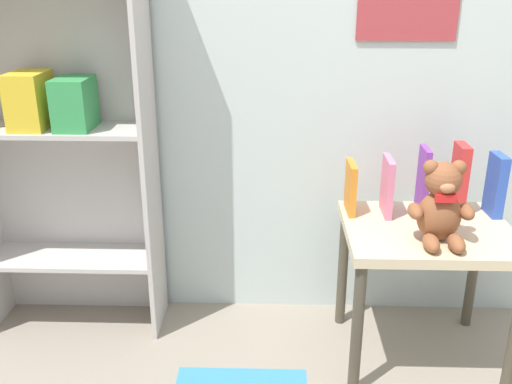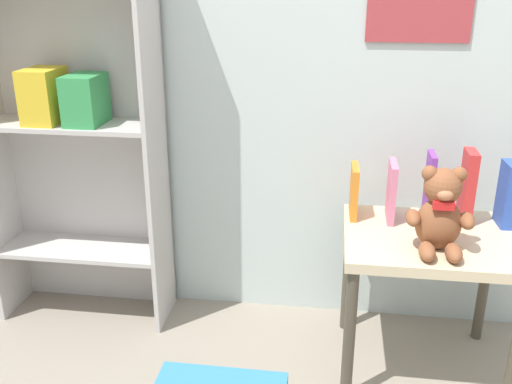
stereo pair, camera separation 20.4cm
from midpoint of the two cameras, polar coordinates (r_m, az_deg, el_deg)
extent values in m
cube|color=silver|center=(2.23, 11.42, 17.21)|extent=(4.80, 0.06, 2.50)
cube|color=#A8383D|center=(2.23, 18.70, 16.74)|extent=(0.37, 0.01, 0.22)
cube|color=#BCB7B2|center=(2.19, -7.49, 6.37)|extent=(0.02, 0.26, 1.67)
cube|color=#BCB7B2|center=(2.41, -14.64, 7.21)|extent=(0.70, 0.02, 1.67)
cube|color=#BCB7B2|center=(2.49, -14.57, -5.52)|extent=(0.67, 0.24, 0.02)
cube|color=#BCB7B2|center=(2.31, -15.76, 6.48)|extent=(0.67, 0.24, 0.02)
cube|color=gold|center=(2.31, -18.07, 9.10)|extent=(0.13, 0.18, 0.21)
cube|color=#33934C|center=(2.24, -14.20, 8.92)|extent=(0.13, 0.18, 0.19)
cube|color=beige|center=(2.09, 19.77, -4.60)|extent=(0.59, 0.50, 0.04)
cylinder|color=#494233|center=(1.99, 12.31, -14.06)|extent=(0.04, 0.04, 0.50)
cylinder|color=#494233|center=(2.36, 11.65, -8.03)|extent=(0.04, 0.04, 0.50)
cylinder|color=#494233|center=(2.46, 24.14, -8.32)|extent=(0.04, 0.04, 0.50)
ellipsoid|color=brown|center=(1.96, 20.65, -3.04)|extent=(0.15, 0.11, 0.17)
sphere|color=brown|center=(1.92, 21.13, 0.46)|extent=(0.12, 0.12, 0.12)
sphere|color=brown|center=(1.89, 19.98, 1.71)|extent=(0.05, 0.05, 0.05)
sphere|color=brown|center=(1.91, 22.58, 1.56)|extent=(0.05, 0.05, 0.05)
ellipsoid|color=#B56E48|center=(1.87, 21.41, -0.33)|extent=(0.05, 0.04, 0.04)
ellipsoid|color=brown|center=(1.92, 18.40, -2.53)|extent=(0.05, 0.10, 0.05)
ellipsoid|color=brown|center=(1.96, 23.17, -2.72)|extent=(0.05, 0.10, 0.05)
ellipsoid|color=brown|center=(1.90, 19.73, -5.69)|extent=(0.05, 0.10, 0.05)
ellipsoid|color=brown|center=(1.92, 22.10, -5.75)|extent=(0.05, 0.10, 0.05)
cube|color=red|center=(1.89, 21.24, -1.34)|extent=(0.07, 0.02, 0.03)
cube|color=orange|center=(2.14, 12.50, 0.04)|extent=(0.03, 0.14, 0.19)
cube|color=#D17093|center=(2.13, 16.08, 0.02)|extent=(0.03, 0.15, 0.21)
cube|color=purple|center=(2.16, 19.55, 0.42)|extent=(0.02, 0.12, 0.25)
cube|color=red|center=(2.19, 22.94, 0.43)|extent=(0.04, 0.11, 0.27)
cube|color=#2D51B7|center=(2.23, 26.23, -0.25)|extent=(0.04, 0.11, 0.23)
camera|label=1|loc=(0.10, -87.14, 1.09)|focal=40.00mm
camera|label=2|loc=(0.10, 92.86, -1.09)|focal=40.00mm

